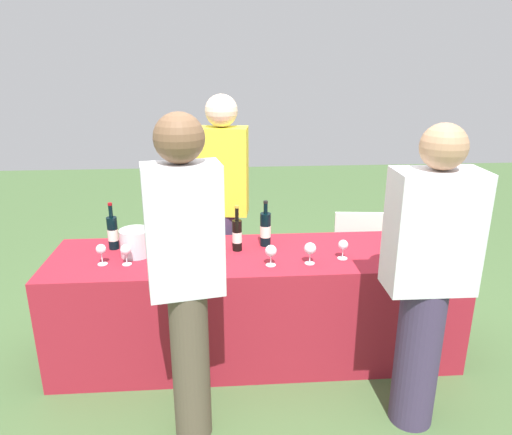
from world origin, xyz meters
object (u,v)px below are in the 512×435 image
Objects in this scene: guest_1 at (427,275)px; menu_board at (361,253)px; wine_glass_3 at (271,251)px; wine_glass_2 at (174,246)px; wine_glass_5 at (343,246)px; wine_glass_0 at (101,250)px; wine_bottle_0 at (113,232)px; ice_bucket at (135,242)px; wine_bottle_2 at (237,235)px; wine_bottle_1 at (171,234)px; guest_0 at (186,272)px; wine_glass_1 at (126,250)px; server_pouring at (223,200)px; wine_bottle_3 at (265,229)px; wine_glass_4 at (310,249)px; wine_bottle_4 at (413,229)px.

menu_board is at bearing 85.37° from guest_1.
menu_board is (0.90, 1.06, -0.48)m from wine_glass_3.
wine_glass_5 is at bearing -2.56° from wine_glass_2.
wine_glass_0 is 0.44m from wine_glass_2.
guest_1 reaches higher than wine_bottle_0.
wine_glass_3 is 0.68× the size of ice_bucket.
ice_bucket is at bearing -176.88° from wine_bottle_2.
guest_0 is at bearing -78.84° from wine_bottle_1.
wine_glass_5 is (0.47, 0.07, -0.00)m from wine_glass_3.
wine_glass_2 is at bearing -160.48° from wine_bottle_2.
guest_1 is (1.40, -0.80, 0.04)m from wine_bottle_1.
server_pouring is at bearing 47.93° from wine_glass_1.
wine_glass_1 is 0.15m from ice_bucket.
wine_bottle_3 is at bearing 4.74° from wine_bottle_1.
wine_glass_5 is at bearing 8.48° from wine_glass_3.
server_pouring is (0.61, 0.67, 0.11)m from wine_glass_1.
wine_bottle_3 reaches higher than wine_glass_4.
wine_glass_5 is (1.07, -0.05, -0.01)m from wine_glass_2.
wine_glass_1 is 0.68× the size of ice_bucket.
guest_0 reaches higher than wine_glass_4.
wine_bottle_3 reaches higher than wine_glass_0.
wine_bottle_1 is at bearing 156.19° from wine_glass_3.
wine_glass_5 reaches higher than menu_board.
wine_bottle_1 is 1.64m from wine_bottle_4.
server_pouring is at bearing 99.80° from wine_bottle_2.
ice_bucket is 1.78m from guest_1.
wine_glass_3 is 0.81m from server_pouring.
guest_0 is at bearing -118.91° from wine_bottle_3.
wine_bottle_0 is 0.85m from server_pouring.
guest_0 is 2.19m from menu_board.
wine_glass_3 is at bearing -4.99° from wine_glass_1.
wine_bottle_4 is at bearing 19.19° from wine_glass_4.
guest_0 reaches higher than wine_glass_1.
wine_bottle_4 is at bearing 73.81° from guest_1.
wine_glass_5 is 1.19m from menu_board.
wine_bottle_3 is at bearing 13.12° from wine_glass_0.
guest_1 reaches higher than wine_glass_5.
wine_bottle_2 is 0.51m from wine_glass_4.
server_pouring reaches higher than wine_bottle_2.
wine_glass_0 is at bearing 175.03° from wine_glass_3.
wine_glass_3 is (1.04, -0.09, -0.00)m from wine_glass_0.
guest_0 is (-1.48, -0.80, 0.11)m from wine_bottle_4.
wine_glass_3 is 1.05× the size of wine_glass_5.
server_pouring is (0.35, 0.47, 0.09)m from wine_bottle_1.
guest_0 reaches higher than ice_bucket.
wine_bottle_1 is 0.60m from server_pouring.
wine_bottle_2 is 0.43m from wine_glass_2.
guest_0 is 2.39× the size of menu_board.
wine_glass_1 is (-1.89, -0.19, -0.02)m from wine_bottle_4.
wine_glass_3 is 0.18× the size of menu_board.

